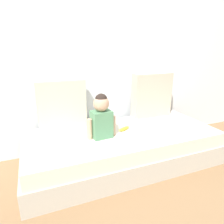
{
  "coord_description": "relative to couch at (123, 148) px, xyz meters",
  "views": [
    {
      "loc": [
        -0.89,
        -1.88,
        1.28
      ],
      "look_at": [
        -0.13,
        0.0,
        0.64
      ],
      "focal_mm": 32.16,
      "sensor_mm": 36.0,
      "label": 1
    }
  ],
  "objects": [
    {
      "name": "ground_plane",
      "position": [
        0.0,
        0.0,
        -0.19
      ],
      "size": [
        12.0,
        12.0,
        0.0
      ],
      "primitive_type": "plane",
      "color": "#93704C"
    },
    {
      "name": "back_wall",
      "position": [
        0.0,
        0.6,
        1.01
      ],
      "size": [
        5.37,
        0.1,
        2.41
      ],
      "primitive_type": "cube",
      "color": "silver",
      "rests_on": "ground"
    },
    {
      "name": "couch",
      "position": [
        0.0,
        0.0,
        0.0
      ],
      "size": [
        2.17,
        0.95,
        0.39
      ],
      "color": "beige",
      "rests_on": "ground"
    },
    {
      "name": "throw_pillow_left",
      "position": [
        -0.6,
        0.37,
        0.48
      ],
      "size": [
        0.54,
        0.16,
        0.56
      ],
      "primitive_type": "cube",
      "color": "beige",
      "rests_on": "couch"
    },
    {
      "name": "throw_pillow_right",
      "position": [
        0.6,
        0.37,
        0.49
      ],
      "size": [
        0.54,
        0.16,
        0.58
      ],
      "primitive_type": "cube",
      "color": "#C1B29E",
      "rests_on": "couch"
    },
    {
      "name": "toddler",
      "position": [
        -0.26,
        -0.04,
        0.43
      ],
      "size": [
        0.31,
        0.17,
        0.47
      ],
      "color": "#568E66",
      "rests_on": "couch"
    },
    {
      "name": "banana",
      "position": [
        0.03,
        0.04,
        0.22
      ],
      "size": [
        0.17,
        0.11,
        0.04
      ],
      "primitive_type": "ellipsoid",
      "rotation": [
        0.0,
        0.0,
        0.44
      ],
      "color": "yellow",
      "rests_on": "couch"
    }
  ]
}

